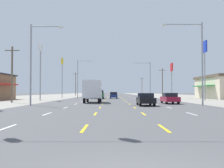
{
  "coord_description": "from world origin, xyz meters",
  "views": [
    {
      "loc": [
        -0.54,
        -4.63,
        1.62
      ],
      "look_at": [
        -0.71,
        54.0,
        3.34
      ],
      "focal_mm": 42.15,
      "sensor_mm": 36.0,
      "label": 1
    }
  ],
  "objects_px": {
    "sedan_inner_right_nearest": "(146,99)",
    "hatchback_center_turn_far": "(114,95)",
    "pole_sign_right_row_2": "(172,71)",
    "box_truck_inner_left_mid": "(94,90)",
    "streetlight_left_row_1": "(80,76)",
    "sedan_far_left_farther": "(92,94)",
    "streetlight_right_row_1": "(149,77)",
    "sedan_far_right_near": "(171,98)",
    "streetlight_right_row_0": "(199,56)",
    "pole_sign_left_row_2": "(63,67)",
    "pole_sign_right_row_1": "(205,55)",
    "sedan_center_turn_farthest": "(115,94)",
    "pole_sign_left_row_1": "(41,59)",
    "hatchback_far_left_distant_a": "(97,94)",
    "suv_inner_left_midfar": "(100,94)",
    "streetlight_left_row_0": "(35,58)"
  },
  "relations": [
    {
      "from": "hatchback_center_turn_far",
      "to": "streetlight_left_row_1",
      "type": "distance_m",
      "value": 16.79
    },
    {
      "from": "box_truck_inner_left_mid",
      "to": "pole_sign_left_row_2",
      "type": "bearing_deg",
      "value": 108.08
    },
    {
      "from": "pole_sign_left_row_2",
      "to": "pole_sign_right_row_1",
      "type": "distance_m",
      "value": 39.04
    },
    {
      "from": "suv_inner_left_midfar",
      "to": "pole_sign_left_row_2",
      "type": "distance_m",
      "value": 18.14
    },
    {
      "from": "hatchback_center_turn_far",
      "to": "pole_sign_left_row_1",
      "type": "bearing_deg",
      "value": -138.66
    },
    {
      "from": "suv_inner_left_midfar",
      "to": "pole_sign_left_row_1",
      "type": "relative_size",
      "value": 0.47
    },
    {
      "from": "streetlight_right_row_1",
      "to": "suv_inner_left_midfar",
      "type": "bearing_deg",
      "value": -133.92
    },
    {
      "from": "suv_inner_left_midfar",
      "to": "streetlight_left_row_0",
      "type": "distance_m",
      "value": 29.84
    },
    {
      "from": "sedan_inner_right_nearest",
      "to": "sedan_far_left_farther",
      "type": "distance_m",
      "value": 51.85
    },
    {
      "from": "pole_sign_left_row_2",
      "to": "streetlight_right_row_0",
      "type": "relative_size",
      "value": 1.1
    },
    {
      "from": "pole_sign_left_row_1",
      "to": "pole_sign_right_row_1",
      "type": "bearing_deg",
      "value": -0.05
    },
    {
      "from": "box_truck_inner_left_mid",
      "to": "streetlight_right_row_1",
      "type": "height_order",
      "value": "streetlight_right_row_1"
    },
    {
      "from": "hatchback_center_turn_far",
      "to": "streetlight_left_row_1",
      "type": "relative_size",
      "value": 0.37
    },
    {
      "from": "pole_sign_left_row_1",
      "to": "hatchback_far_left_distant_a",
      "type": "bearing_deg",
      "value": 83.77
    },
    {
      "from": "pole_sign_right_row_2",
      "to": "streetlight_right_row_0",
      "type": "xyz_separation_m",
      "value": [
        -5.15,
        -36.24,
        -1.06
      ]
    },
    {
      "from": "pole_sign_right_row_2",
      "to": "streetlight_right_row_1",
      "type": "height_order",
      "value": "streetlight_right_row_1"
    },
    {
      "from": "sedan_far_right_near",
      "to": "sedan_far_left_farther",
      "type": "xyz_separation_m",
      "value": [
        -14.16,
        45.93,
        0.0
      ]
    },
    {
      "from": "suv_inner_left_midfar",
      "to": "streetlight_right_row_0",
      "type": "bearing_deg",
      "value": -65.69
    },
    {
      "from": "pole_sign_left_row_1",
      "to": "streetlight_right_row_0",
      "type": "bearing_deg",
      "value": -36.87
    },
    {
      "from": "hatchback_far_left_distant_a",
      "to": "streetlight_right_row_1",
      "type": "height_order",
      "value": "streetlight_right_row_1"
    },
    {
      "from": "pole_sign_left_row_1",
      "to": "pole_sign_right_row_1",
      "type": "distance_m",
      "value": 30.48
    },
    {
      "from": "sedan_inner_right_nearest",
      "to": "sedan_center_turn_farthest",
      "type": "relative_size",
      "value": 1.0
    },
    {
      "from": "hatchback_center_turn_far",
      "to": "pole_sign_right_row_2",
      "type": "bearing_deg",
      "value": 24.05
    },
    {
      "from": "pole_sign_left_row_2",
      "to": "streetlight_right_row_1",
      "type": "distance_m",
      "value": 24.07
    },
    {
      "from": "pole_sign_left_row_2",
      "to": "pole_sign_right_row_1",
      "type": "xyz_separation_m",
      "value": [
        30.95,
        -23.79,
        0.1
      ]
    },
    {
      "from": "streetlight_right_row_1",
      "to": "pole_sign_left_row_1",
      "type": "bearing_deg",
      "value": -133.45
    },
    {
      "from": "sedan_inner_right_nearest",
      "to": "suv_inner_left_midfar",
      "type": "bearing_deg",
      "value": 102.93
    },
    {
      "from": "hatchback_far_left_distant_a",
      "to": "pole_sign_left_row_2",
      "type": "height_order",
      "value": "pole_sign_left_row_2"
    },
    {
      "from": "hatchback_far_left_distant_a",
      "to": "streetlight_left_row_1",
      "type": "distance_m",
      "value": 36.14
    },
    {
      "from": "sedan_center_turn_farthest",
      "to": "streetlight_right_row_1",
      "type": "xyz_separation_m",
      "value": [
        9.45,
        -17.78,
        5.06
      ]
    },
    {
      "from": "sedan_center_turn_farthest",
      "to": "streetlight_left_row_1",
      "type": "height_order",
      "value": "streetlight_left_row_1"
    },
    {
      "from": "streetlight_right_row_0",
      "to": "sedan_center_turn_farthest",
      "type": "bearing_deg",
      "value": 98.93
    },
    {
      "from": "box_truck_inner_left_mid",
      "to": "hatchback_center_turn_far",
      "type": "height_order",
      "value": "box_truck_inner_left_mid"
    },
    {
      "from": "hatchback_center_turn_far",
      "to": "streetlight_right_row_0",
      "type": "distance_m",
      "value": 31.56
    },
    {
      "from": "pole_sign_left_row_1",
      "to": "sedan_center_turn_farthest",
      "type": "bearing_deg",
      "value": 71.79
    },
    {
      "from": "sedan_far_left_farther",
      "to": "pole_sign_right_row_2",
      "type": "xyz_separation_m",
      "value": [
        21.69,
        -14.02,
        6.1
      ]
    },
    {
      "from": "sedan_far_left_farther",
      "to": "pole_sign_left_row_1",
      "type": "relative_size",
      "value": 0.43
    },
    {
      "from": "hatchback_center_turn_far",
      "to": "streetlight_right_row_1",
      "type": "bearing_deg",
      "value": 52.45
    },
    {
      "from": "sedan_inner_right_nearest",
      "to": "suv_inner_left_midfar",
      "type": "height_order",
      "value": "suv_inner_left_midfar"
    },
    {
      "from": "pole_sign_right_row_2",
      "to": "box_truck_inner_left_mid",
      "type": "bearing_deg",
      "value": -122.65
    },
    {
      "from": "streetlight_right_row_1",
      "to": "streetlight_left_row_0",
      "type": "bearing_deg",
      "value": -114.61
    },
    {
      "from": "hatchback_center_turn_far",
      "to": "sedan_far_right_near",
      "type": "bearing_deg",
      "value": -73.66
    },
    {
      "from": "sedan_inner_right_nearest",
      "to": "box_truck_inner_left_mid",
      "type": "height_order",
      "value": "box_truck_inner_left_mid"
    },
    {
      "from": "box_truck_inner_left_mid",
      "to": "sedan_center_turn_farthest",
      "type": "bearing_deg",
      "value": 86.1
    },
    {
      "from": "sedan_center_turn_farthest",
      "to": "pole_sign_left_row_2",
      "type": "bearing_deg",
      "value": -127.64
    },
    {
      "from": "pole_sign_right_row_1",
      "to": "hatchback_center_turn_far",
      "type": "bearing_deg",
      "value": 144.43
    },
    {
      "from": "sedan_far_right_near",
      "to": "hatchback_center_turn_far",
      "type": "height_order",
      "value": "hatchback_center_turn_far"
    },
    {
      "from": "hatchback_center_turn_far",
      "to": "pole_sign_right_row_1",
      "type": "distance_m",
      "value": 22.05
    },
    {
      "from": "sedan_inner_right_nearest",
      "to": "hatchback_center_turn_far",
      "type": "distance_m",
      "value": 30.34
    },
    {
      "from": "hatchback_far_left_distant_a",
      "to": "pole_sign_left_row_1",
      "type": "distance_m",
      "value": 61.16
    }
  ]
}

